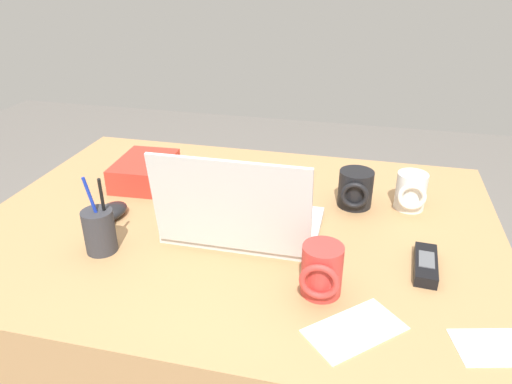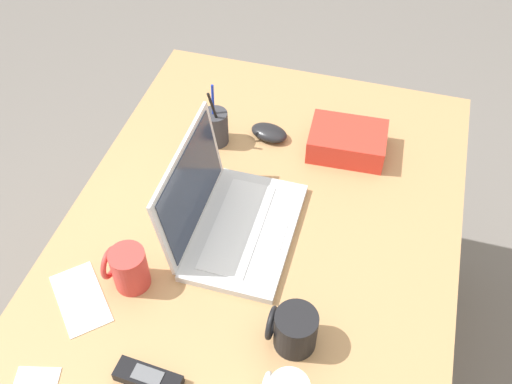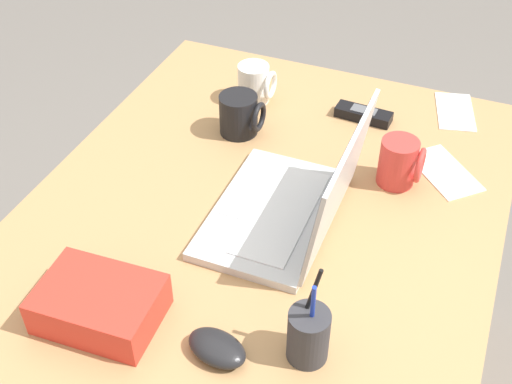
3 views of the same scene
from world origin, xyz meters
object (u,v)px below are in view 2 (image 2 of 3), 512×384
at_px(coffee_mug_white, 128,268).
at_px(coffee_mug_tall, 294,330).
at_px(computer_mouse, 269,133).
at_px(pen_holder, 216,127).
at_px(cordless_phone, 148,378).
at_px(laptop, 228,216).
at_px(snack_bag, 347,141).

bearing_deg(coffee_mug_white, coffee_mug_tall, -96.59).
distance_m(computer_mouse, pen_holder, 0.15).
bearing_deg(cordless_phone, laptop, -4.90).
bearing_deg(pen_holder, laptop, -156.20).
xyz_separation_m(computer_mouse, snack_bag, (0.00, -0.21, 0.02)).
xyz_separation_m(computer_mouse, coffee_mug_tall, (-0.57, -0.20, 0.03)).
distance_m(laptop, cordless_phone, 0.40).
bearing_deg(cordless_phone, pen_holder, 7.52).
xyz_separation_m(laptop, coffee_mug_tall, (-0.24, -0.21, 0.00)).
height_order(laptop, pen_holder, laptop).
bearing_deg(coffee_mug_white, computer_mouse, -17.55).
bearing_deg(snack_bag, laptop, 147.14).
relative_size(coffee_mug_white, coffee_mug_tall, 1.03).
bearing_deg(pen_holder, computer_mouse, -67.97).
bearing_deg(computer_mouse, coffee_mug_tall, -148.34).
relative_size(laptop, snack_bag, 1.74).
distance_m(coffee_mug_tall, pen_holder, 0.62).
distance_m(coffee_mug_white, pen_holder, 0.48).
xyz_separation_m(computer_mouse, coffee_mug_white, (-0.53, 0.17, 0.03)).
bearing_deg(computer_mouse, pen_holder, 124.13).
xyz_separation_m(coffee_mug_white, pen_holder, (0.48, -0.04, -0.00)).
bearing_deg(coffee_mug_tall, snack_bag, -0.57).
distance_m(laptop, coffee_mug_white, 0.25).
bearing_deg(coffee_mug_tall, coffee_mug_white, 83.41).
bearing_deg(laptop, coffee_mug_white, 141.14).
xyz_separation_m(coffee_mug_white, coffee_mug_tall, (-0.04, -0.37, -0.00)).
bearing_deg(laptop, computer_mouse, -1.49).
distance_m(coffee_mug_tall, snack_bag, 0.58).
xyz_separation_m(laptop, snack_bag, (0.34, -0.22, -0.01)).
xyz_separation_m(pen_holder, snack_bag, (0.06, -0.34, -0.02)).
relative_size(computer_mouse, coffee_mug_tall, 1.04).
distance_m(coffee_mug_tall, cordless_phone, 0.29).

